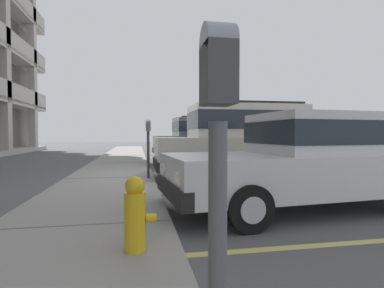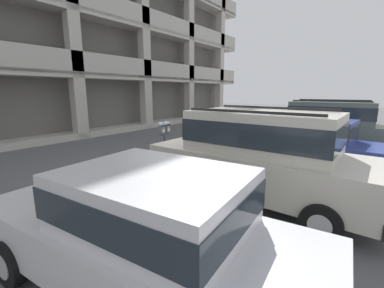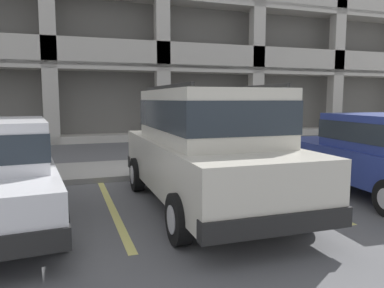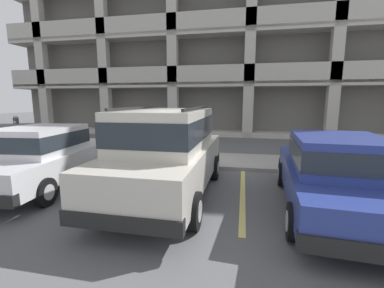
# 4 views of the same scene
# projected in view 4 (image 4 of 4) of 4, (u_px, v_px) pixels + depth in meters

# --- Properties ---
(ground_plane) EXTENTS (80.00, 80.00, 0.10)m
(ground_plane) POSITION_uv_depth(u_px,v_px,m) (191.00, 172.00, 8.10)
(ground_plane) COLOR #565659
(sidewalk) EXTENTS (40.00, 2.20, 0.12)m
(sidewalk) POSITION_uv_depth(u_px,v_px,m) (198.00, 159.00, 9.34)
(sidewalk) COLOR gray
(sidewalk) RESTS_ON ground_plane
(parking_stall_lines) EXTENTS (13.00, 4.80, 0.01)m
(parking_stall_lines) POSITION_uv_depth(u_px,v_px,m) (243.00, 188.00, 6.42)
(parking_stall_lines) COLOR #DBD16B
(parking_stall_lines) RESTS_ON ground_plane
(silver_suv) EXTENTS (2.05, 4.79, 2.03)m
(silver_suv) POSITION_uv_depth(u_px,v_px,m) (167.00, 149.00, 5.77)
(silver_suv) COLOR beige
(silver_suv) RESTS_ON ground_plane
(red_sedan) EXTENTS (2.12, 4.61, 1.54)m
(red_sedan) POSITION_uv_depth(u_px,v_px,m) (46.00, 154.00, 6.54)
(red_sedan) COLOR silver
(red_sedan) RESTS_ON ground_plane
(dark_hatchback) EXTENTS (2.08, 4.60, 1.54)m
(dark_hatchback) POSITION_uv_depth(u_px,v_px,m) (334.00, 172.00, 4.89)
(dark_hatchback) COLOR navy
(dark_hatchback) RESTS_ON ground_plane
(parking_meter_near) EXTENTS (0.35, 0.12, 1.47)m
(parking_meter_near) POSITION_uv_depth(u_px,v_px,m) (186.00, 131.00, 8.27)
(parking_meter_near) COLOR #47474C
(parking_meter_near) RESTS_ON sidewalk
(parking_meter_far) EXTENTS (0.15, 0.12, 1.49)m
(parking_meter_far) POSITION_uv_depth(u_px,v_px,m) (17.00, 130.00, 9.53)
(parking_meter_far) COLOR #595B60
(parking_meter_far) RESTS_ON sidewalk
(parking_garage) EXTENTS (32.00, 10.00, 19.25)m
(parking_garage) POSITION_uv_depth(u_px,v_px,m) (250.00, 7.00, 18.97)
(parking_garage) COLOR #64625C
(parking_garage) RESTS_ON ground_plane
(fire_hydrant) EXTENTS (0.30, 0.30, 0.70)m
(fire_hydrant) POSITION_uv_depth(u_px,v_px,m) (66.00, 147.00, 9.59)
(fire_hydrant) COLOR gold
(fire_hydrant) RESTS_ON sidewalk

